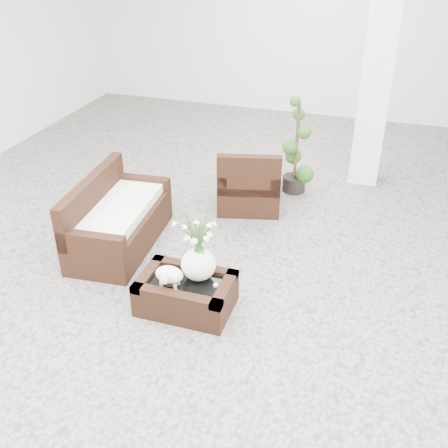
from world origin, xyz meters
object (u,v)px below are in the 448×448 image
(coffee_table, at_px, (186,295))
(loveseat, at_px, (119,214))
(armchair, at_px, (249,177))
(topiary, at_px, (297,146))

(coffee_table, relative_size, loveseat, 0.58)
(armchair, bearing_deg, topiary, -141.95)
(loveseat, xyz_separation_m, topiary, (1.63, 2.02, 0.26))
(armchair, xyz_separation_m, loveseat, (-1.15, -1.39, -0.01))
(armchair, distance_m, topiary, 0.82)
(loveseat, height_order, topiary, topiary)
(armchair, xyz_separation_m, topiary, (0.48, 0.62, 0.25))
(armchair, bearing_deg, coffee_table, 75.55)
(coffee_table, bearing_deg, topiary, 80.51)
(topiary, bearing_deg, loveseat, -128.99)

